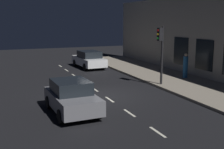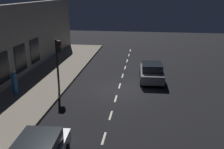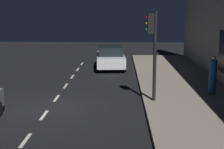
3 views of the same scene
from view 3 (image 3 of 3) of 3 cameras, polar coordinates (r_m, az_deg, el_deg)
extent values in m
plane|color=black|center=(14.48, -10.53, -5.58)|extent=(60.00, 60.00, 0.00)
cube|color=gray|center=(14.51, 14.48, -5.40)|extent=(4.50, 32.00, 0.15)
cube|color=black|center=(18.87, 18.42, 3.65)|extent=(0.04, 1.91, 2.24)
cube|color=beige|center=(11.17, -14.41, -10.71)|extent=(0.12, 1.20, 0.01)
cube|color=beige|center=(13.55, -11.41, -6.74)|extent=(0.12, 1.20, 0.01)
cube|color=beige|center=(15.99, -9.35, -3.96)|extent=(0.12, 1.20, 0.01)
cube|color=beige|center=(18.48, -7.85, -1.92)|extent=(0.12, 1.20, 0.01)
cube|color=beige|center=(20.99, -6.70, -0.36)|extent=(0.12, 1.20, 0.01)
cube|color=beige|center=(23.52, -5.81, 0.86)|extent=(0.12, 1.20, 0.01)
cube|color=beige|center=(26.07, -5.08, 1.85)|extent=(0.12, 1.20, 0.01)
cylinder|color=black|center=(14.57, 7.24, 2.99)|extent=(0.15, 0.15, 3.86)
cube|color=black|center=(14.43, 6.56, 8.54)|extent=(0.26, 0.32, 0.84)
sphere|color=red|center=(14.41, 6.02, 9.56)|extent=(0.15, 0.15, 0.15)
sphere|color=gold|center=(14.42, 6.00, 8.55)|extent=(0.15, 0.15, 0.15)
sphere|color=green|center=(14.43, 5.98, 7.55)|extent=(0.15, 0.15, 0.15)
cube|color=silver|center=(23.81, -0.24, 2.57)|extent=(2.13, 4.59, 0.70)
cube|color=black|center=(23.55, -0.23, 4.07)|extent=(1.78, 2.43, 0.60)
cylinder|color=black|center=(25.23, -2.32, 2.31)|extent=(0.26, 0.65, 0.64)
cylinder|color=black|center=(25.27, 1.66, 2.33)|extent=(0.26, 0.65, 0.64)
cylinder|color=black|center=(22.48, -2.37, 1.26)|extent=(0.26, 0.65, 0.64)
cylinder|color=black|center=(22.53, 2.09, 1.29)|extent=(0.26, 0.65, 0.64)
cylinder|color=#1E5189|center=(16.48, 16.62, -0.46)|extent=(0.39, 0.39, 1.60)
sphere|color=beige|center=(16.34, 16.79, 2.67)|extent=(0.23, 0.23, 0.23)
cube|color=beige|center=(16.36, 17.16, 2.66)|extent=(0.05, 0.07, 0.06)
camera|label=1|loc=(9.12, -102.27, 0.31)|focal=46.67mm
camera|label=2|loc=(32.34, -7.61, 16.48)|focal=40.95mm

